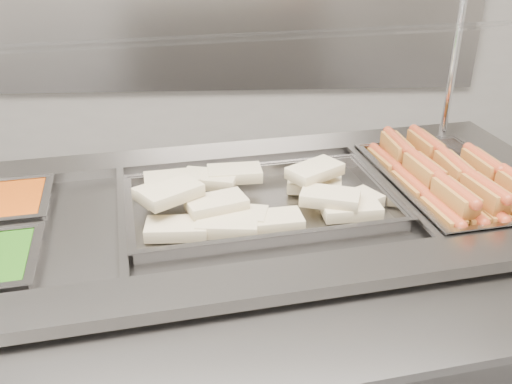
{
  "coord_description": "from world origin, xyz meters",
  "views": [
    {
      "loc": [
        -0.02,
        -0.99,
        1.63
      ],
      "look_at": [
        0.05,
        0.37,
        0.94
      ],
      "focal_mm": 40.0,
      "sensor_mm": 36.0,
      "label": 1
    }
  ],
  "objects_px": {
    "steam_counter": "(240,334)",
    "sneeze_guard": "(220,45)",
    "pan_wraps": "(260,208)",
    "pan_hotdogs": "(449,191)"
  },
  "relations": [
    {
      "from": "steam_counter",
      "to": "sneeze_guard",
      "type": "height_order",
      "value": "sneeze_guard"
    },
    {
      "from": "steam_counter",
      "to": "sneeze_guard",
      "type": "xyz_separation_m",
      "value": [
        -0.04,
        0.22,
        0.83
      ]
    },
    {
      "from": "steam_counter",
      "to": "sneeze_guard",
      "type": "bearing_deg",
      "value": 100.19
    },
    {
      "from": "steam_counter",
      "to": "pan_wraps",
      "type": "relative_size",
      "value": 2.7
    },
    {
      "from": "pan_hotdogs",
      "to": "pan_wraps",
      "type": "bearing_deg",
      "value": -169.82
    },
    {
      "from": "sneeze_guard",
      "to": "pan_hotdogs",
      "type": "height_order",
      "value": "sneeze_guard"
    },
    {
      "from": "sneeze_guard",
      "to": "pan_wraps",
      "type": "bearing_deg",
      "value": -64.47
    },
    {
      "from": "sneeze_guard",
      "to": "pan_hotdogs",
      "type": "bearing_deg",
      "value": -9.09
    },
    {
      "from": "steam_counter",
      "to": "pan_hotdogs",
      "type": "height_order",
      "value": "pan_hotdogs"
    },
    {
      "from": "sneeze_guard",
      "to": "pan_hotdogs",
      "type": "xyz_separation_m",
      "value": [
        0.67,
        -0.11,
        -0.41
      ]
    }
  ]
}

